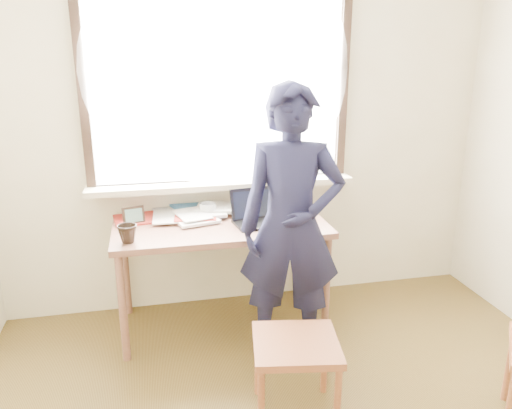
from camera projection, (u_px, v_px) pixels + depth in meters
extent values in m
cube|color=beige|center=(248.00, 128.00, 3.50)|extent=(3.50, 0.02, 2.60)
cube|color=white|center=(219.00, 85.00, 3.36)|extent=(1.70, 0.01, 1.30)
cube|color=black|center=(222.00, 183.00, 3.54)|extent=(1.82, 0.06, 0.06)
cube|color=black|center=(82.00, 87.00, 3.16)|extent=(0.06, 0.06, 1.30)
cube|color=black|center=(343.00, 83.00, 3.52)|extent=(0.06, 0.06, 1.30)
cube|color=beige|center=(223.00, 184.00, 3.47)|extent=(1.85, 0.20, 0.04)
cube|color=white|center=(221.00, 70.00, 3.26)|extent=(1.95, 0.02, 1.65)
cube|color=brown|center=(220.00, 226.00, 3.27)|extent=(1.38, 0.69, 0.04)
cylinder|color=brown|center=(123.00, 309.00, 2.97)|extent=(0.05, 0.05, 0.70)
cylinder|color=brown|center=(126.00, 268.00, 3.52)|extent=(0.05, 0.05, 0.70)
cylinder|color=brown|center=(326.00, 287.00, 3.24)|extent=(0.05, 0.05, 0.70)
cylinder|color=brown|center=(299.00, 253.00, 3.79)|extent=(0.05, 0.05, 0.70)
cube|color=black|center=(260.00, 223.00, 3.24)|extent=(0.34, 0.26, 0.02)
cube|color=black|center=(254.00, 203.00, 3.31)|extent=(0.32, 0.11, 0.21)
cube|color=black|center=(254.00, 203.00, 3.31)|extent=(0.28, 0.09, 0.17)
cube|color=black|center=(260.00, 223.00, 3.23)|extent=(0.29, 0.17, 0.00)
imported|color=white|center=(208.00, 210.00, 3.40)|extent=(0.16, 0.16, 0.09)
imported|color=black|center=(128.00, 234.00, 2.93)|extent=(0.16, 0.16, 0.11)
ellipsoid|color=black|center=(288.00, 221.00, 3.26)|extent=(0.09, 0.06, 0.03)
cube|color=white|center=(137.00, 219.00, 3.33)|extent=(0.29, 0.32, 0.01)
cube|color=white|center=(171.00, 217.00, 3.36)|extent=(0.31, 0.27, 0.01)
cube|color=teal|center=(222.00, 217.00, 3.34)|extent=(0.28, 0.29, 0.01)
cube|color=teal|center=(226.00, 210.00, 3.47)|extent=(0.31, 0.33, 0.01)
cube|color=white|center=(226.00, 213.00, 3.40)|extent=(0.24, 0.27, 0.01)
cube|color=#A1261D|center=(220.00, 206.00, 3.54)|extent=(0.28, 0.31, 0.01)
cube|color=white|center=(163.00, 213.00, 3.37)|extent=(0.36, 0.36, 0.02)
cube|color=white|center=(155.00, 215.00, 3.31)|extent=(0.30, 0.27, 0.01)
cube|color=white|center=(148.00, 212.00, 3.36)|extent=(0.30, 0.34, 0.02)
cube|color=white|center=(135.00, 214.00, 3.31)|extent=(0.23, 0.26, 0.02)
imported|color=white|center=(157.00, 214.00, 3.40)|extent=(0.24, 0.28, 0.02)
imported|color=white|center=(277.00, 208.00, 3.56)|extent=(0.19, 0.26, 0.02)
cube|color=black|center=(134.00, 216.00, 3.23)|extent=(0.14, 0.04, 0.11)
cube|color=#366A2F|center=(134.00, 216.00, 3.23)|extent=(0.11, 0.03, 0.08)
cube|color=brown|center=(296.00, 344.00, 2.49)|extent=(0.49, 0.47, 0.04)
cylinder|color=brown|center=(261.00, 406.00, 2.38)|extent=(0.03, 0.03, 0.40)
cylinder|color=brown|center=(258.00, 362.00, 2.72)|extent=(0.03, 0.03, 0.40)
cylinder|color=brown|center=(337.00, 403.00, 2.40)|extent=(0.03, 0.03, 0.40)
cylinder|color=brown|center=(324.00, 360.00, 2.73)|extent=(0.03, 0.03, 0.40)
cylinder|color=brown|center=(509.00, 366.00, 2.66)|extent=(0.04, 0.04, 0.42)
cylinder|color=brown|center=(510.00, 408.00, 2.35)|extent=(0.04, 0.04, 0.42)
imported|color=black|center=(291.00, 227.00, 2.92)|extent=(0.69, 0.54, 1.67)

